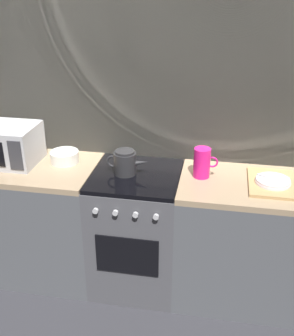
{
  "coord_description": "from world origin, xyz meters",
  "views": [
    {
      "loc": [
        0.53,
        -2.46,
        2.16
      ],
      "look_at": [
        0.08,
        0.0,
        0.95
      ],
      "focal_mm": 44.84,
      "sensor_mm": 36.0,
      "label": 1
    }
  ],
  "objects_px": {
    "microwave": "(5,144)",
    "kettle": "(125,162)",
    "pitcher": "(202,163)",
    "dish_pile": "(272,182)",
    "stove_unit": "(136,230)",
    "mixing_bowl": "(65,157)"
  },
  "relations": [
    {
      "from": "stove_unit",
      "to": "microwave",
      "type": "xyz_separation_m",
      "value": [
        -0.94,
        0.03,
        0.59
      ]
    },
    {
      "from": "mixing_bowl",
      "to": "pitcher",
      "type": "relative_size",
      "value": 1.0
    },
    {
      "from": "dish_pile",
      "to": "microwave",
      "type": "bearing_deg",
      "value": 179.34
    },
    {
      "from": "mixing_bowl",
      "to": "dish_pile",
      "type": "distance_m",
      "value": 1.43
    },
    {
      "from": "microwave",
      "to": "kettle",
      "type": "height_order",
      "value": "microwave"
    },
    {
      "from": "pitcher",
      "to": "mixing_bowl",
      "type": "bearing_deg",
      "value": 176.86
    },
    {
      "from": "pitcher",
      "to": "kettle",
      "type": "bearing_deg",
      "value": -174.49
    },
    {
      "from": "pitcher",
      "to": "dish_pile",
      "type": "bearing_deg",
      "value": -4.93
    },
    {
      "from": "kettle",
      "to": "dish_pile",
      "type": "height_order",
      "value": "kettle"
    },
    {
      "from": "stove_unit",
      "to": "pitcher",
      "type": "height_order",
      "value": "pitcher"
    },
    {
      "from": "stove_unit",
      "to": "pitcher",
      "type": "relative_size",
      "value": 4.5
    },
    {
      "from": "microwave",
      "to": "kettle",
      "type": "relative_size",
      "value": 1.62
    },
    {
      "from": "stove_unit",
      "to": "pitcher",
      "type": "distance_m",
      "value": 0.7
    },
    {
      "from": "microwave",
      "to": "pitcher",
      "type": "xyz_separation_m",
      "value": [
        1.38,
        0.02,
        -0.03
      ]
    },
    {
      "from": "mixing_bowl",
      "to": "pitcher",
      "type": "xyz_separation_m",
      "value": [
        0.97,
        -0.05,
        0.06
      ]
    },
    {
      "from": "kettle",
      "to": "mixing_bowl",
      "type": "bearing_deg",
      "value": 167.63
    },
    {
      "from": "stove_unit",
      "to": "mixing_bowl",
      "type": "distance_m",
      "value": 0.73
    },
    {
      "from": "microwave",
      "to": "pitcher",
      "type": "relative_size",
      "value": 2.3
    },
    {
      "from": "kettle",
      "to": "pitcher",
      "type": "height_order",
      "value": "pitcher"
    },
    {
      "from": "microwave",
      "to": "dish_pile",
      "type": "height_order",
      "value": "microwave"
    },
    {
      "from": "dish_pile",
      "to": "stove_unit",
      "type": "bearing_deg",
      "value": -179.72
    },
    {
      "from": "microwave",
      "to": "dish_pile",
      "type": "bearing_deg",
      "value": -0.66
    }
  ]
}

